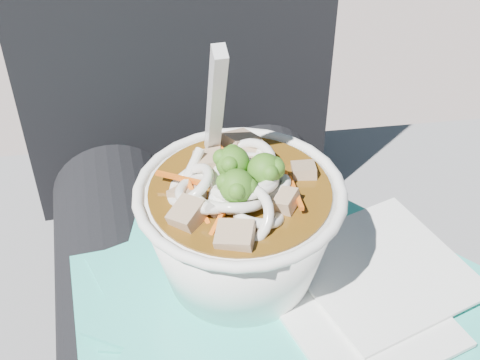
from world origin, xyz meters
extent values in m
cylinder|color=black|center=(-0.09, 0.00, 0.55)|extent=(0.14, 0.48, 0.14)
cylinder|color=black|center=(0.09, 0.00, 0.55)|extent=(0.14, 0.48, 0.14)
cube|color=#2DBCA9|center=(-0.06, -0.01, 0.62)|extent=(0.15, 0.16, 0.00)
cube|color=#2DBCA9|center=(0.00, 0.02, 0.62)|extent=(0.23, 0.19, 0.00)
cube|color=#2DBCA9|center=(0.00, 0.00, 0.62)|extent=(0.23, 0.20, 0.00)
cube|color=#2DBCA9|center=(0.01, 0.00, 0.63)|extent=(0.23, 0.22, 0.00)
cube|color=#2DBCA9|center=(0.06, -0.06, 0.63)|extent=(0.16, 0.16, 0.00)
cube|color=#2DBCA9|center=(0.12, -0.05, 0.63)|extent=(0.25, 0.26, 0.00)
cube|color=#2DBCA9|center=(0.01, 0.00, 0.63)|extent=(0.26, 0.26, 0.00)
cube|color=#2DBCA9|center=(-0.02, -0.07, 0.63)|extent=(0.19, 0.19, 0.00)
cube|color=white|center=(0.10, -0.07, 0.64)|extent=(0.15, 0.15, 0.00)
cube|color=white|center=(0.13, -0.03, 0.64)|extent=(0.17, 0.17, 0.00)
torus|color=white|center=(0.01, 0.00, 0.72)|extent=(0.17, 0.17, 0.01)
cylinder|color=#4D2F0B|center=(0.01, 0.00, 0.72)|extent=(0.14, 0.14, 0.01)
torus|color=white|center=(0.03, 0.02, 0.73)|extent=(0.06, 0.06, 0.02)
torus|color=white|center=(0.02, 0.00, 0.73)|extent=(0.07, 0.06, 0.04)
torus|color=white|center=(0.02, 0.02, 0.73)|extent=(0.05, 0.06, 0.04)
torus|color=white|center=(0.01, 0.01, 0.73)|extent=(0.05, 0.05, 0.03)
torus|color=white|center=(0.02, 0.04, 0.73)|extent=(0.05, 0.05, 0.03)
torus|color=white|center=(0.03, 0.02, 0.73)|extent=(0.05, 0.05, 0.01)
torus|color=white|center=(0.03, 0.02, 0.73)|extent=(0.06, 0.06, 0.02)
torus|color=white|center=(0.02, 0.01, 0.73)|extent=(0.07, 0.07, 0.03)
torus|color=white|center=(0.01, -0.02, 0.73)|extent=(0.06, 0.05, 0.04)
torus|color=white|center=(0.03, 0.00, 0.73)|extent=(0.04, 0.04, 0.03)
torus|color=white|center=(0.02, 0.00, 0.73)|extent=(0.07, 0.07, 0.03)
torus|color=white|center=(0.01, -0.03, 0.73)|extent=(0.05, 0.06, 0.05)
torus|color=white|center=(-0.02, 0.01, 0.73)|extent=(0.05, 0.06, 0.04)
torus|color=white|center=(-0.01, 0.00, 0.73)|extent=(0.07, 0.07, 0.02)
torus|color=white|center=(0.02, -0.03, 0.73)|extent=(0.05, 0.05, 0.03)
cylinder|color=white|center=(-0.02, -0.01, 0.73)|extent=(0.02, 0.04, 0.02)
cylinder|color=white|center=(-0.02, 0.02, 0.73)|extent=(0.03, 0.04, 0.03)
cylinder|color=white|center=(0.03, 0.00, 0.73)|extent=(0.02, 0.03, 0.01)
cylinder|color=white|center=(0.00, 0.00, 0.73)|extent=(0.02, 0.03, 0.02)
cylinder|color=#7FAD54|center=(0.03, 0.00, 0.73)|extent=(0.01, 0.01, 0.02)
sphere|color=#265B14|center=(0.03, 0.00, 0.75)|extent=(0.03, 0.03, 0.03)
sphere|color=#265B14|center=(0.03, -0.01, 0.75)|extent=(0.01, 0.01, 0.01)
sphere|color=#265B14|center=(0.04, -0.01, 0.75)|extent=(0.01, 0.01, 0.01)
sphere|color=#265B14|center=(0.04, 0.00, 0.75)|extent=(0.01, 0.01, 0.01)
sphere|color=#265B14|center=(0.04, -0.01, 0.75)|extent=(0.01, 0.01, 0.01)
cylinder|color=#7FAD54|center=(0.01, 0.01, 0.73)|extent=(0.01, 0.01, 0.02)
sphere|color=#265B14|center=(0.01, 0.01, 0.75)|extent=(0.03, 0.03, 0.03)
sphere|color=#265B14|center=(0.01, 0.02, 0.75)|extent=(0.01, 0.01, 0.01)
sphere|color=#265B14|center=(0.01, 0.02, 0.75)|extent=(0.01, 0.01, 0.01)
sphere|color=#265B14|center=(0.01, 0.00, 0.75)|extent=(0.01, 0.01, 0.01)
sphere|color=#265B14|center=(0.00, 0.01, 0.75)|extent=(0.01, 0.01, 0.01)
cylinder|color=#7FAD54|center=(0.01, -0.02, 0.73)|extent=(0.01, 0.01, 0.02)
sphere|color=#265B14|center=(0.01, -0.02, 0.75)|extent=(0.03, 0.03, 0.03)
sphere|color=#265B14|center=(0.00, -0.01, 0.75)|extent=(0.01, 0.01, 0.01)
sphere|color=#265B14|center=(0.00, -0.02, 0.75)|extent=(0.01, 0.01, 0.01)
sphere|color=#265B14|center=(0.00, -0.01, 0.75)|extent=(0.01, 0.01, 0.01)
sphere|color=#265B14|center=(0.02, -0.02, 0.75)|extent=(0.01, 0.01, 0.01)
cube|color=orange|center=(0.05, -0.02, 0.73)|extent=(0.01, 0.04, 0.01)
cube|color=orange|center=(-0.02, -0.01, 0.73)|extent=(0.01, 0.04, 0.01)
cube|color=orange|center=(0.03, 0.02, 0.73)|extent=(0.04, 0.04, 0.01)
cube|color=orange|center=(0.01, 0.03, 0.73)|extent=(0.02, 0.05, 0.02)
cube|color=orange|center=(-0.03, 0.02, 0.73)|extent=(0.04, 0.02, 0.01)
cube|color=orange|center=(-0.01, -0.03, 0.73)|extent=(0.03, 0.03, 0.02)
cube|color=#957154|center=(0.07, 0.01, 0.73)|extent=(0.02, 0.03, 0.02)
cube|color=#957154|center=(0.03, 0.04, 0.73)|extent=(0.03, 0.03, 0.02)
cube|color=#957154|center=(0.03, 0.06, 0.73)|extent=(0.03, 0.03, 0.02)
cube|color=#957154|center=(-0.01, 0.03, 0.73)|extent=(0.03, 0.03, 0.02)
cube|color=#957154|center=(-0.03, 0.00, 0.73)|extent=(0.03, 0.03, 0.02)
cube|color=#957154|center=(-0.03, -0.02, 0.73)|extent=(0.03, 0.03, 0.02)
cube|color=#957154|center=(0.00, -0.05, 0.73)|extent=(0.03, 0.03, 0.02)
cube|color=#957154|center=(0.04, -0.03, 0.73)|extent=(0.03, 0.02, 0.02)
ellipsoid|color=silver|center=(0.00, -0.01, 0.73)|extent=(0.03, 0.04, 0.01)
cube|color=silver|center=(0.00, 0.04, 0.78)|extent=(0.01, 0.06, 0.13)
camera|label=1|loc=(-0.07, -0.38, 1.06)|focal=50.00mm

